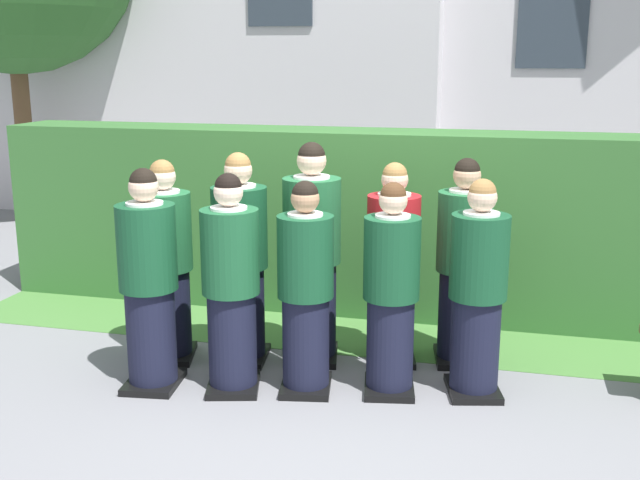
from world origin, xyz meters
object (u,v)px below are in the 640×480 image
object	(u,v)px
student_rear_row_1	(240,264)
student_front_row_4	(478,294)
student_front_row_2	(306,293)
student_rear_row_0	(166,266)
student_rear_row_4	(463,267)
student_front_row_1	(231,289)
student_rear_row_2	(312,258)
student_in_red_blazer	(393,268)
student_front_row_3	(391,295)
student_front_row_0	(149,285)

from	to	relation	value
student_rear_row_1	student_front_row_4	bearing A→B (deg)	-6.24
student_front_row_2	student_rear_row_0	size ratio (longest dim) A/B	0.96
student_front_row_2	student_rear_row_4	size ratio (longest dim) A/B	0.95
student_front_row_1	student_rear_row_0	distance (m)	0.83
student_front_row_2	student_rear_row_2	size ratio (longest dim) A/B	0.89
student_front_row_1	student_rear_row_4	xyz separation A→B (m)	(1.56, 0.94, 0.02)
student_rear_row_0	student_in_red_blazer	distance (m)	1.77
student_front_row_2	student_rear_row_0	world-z (taller)	student_rear_row_0
student_front_row_1	student_front_row_4	bearing A→B (deg)	11.58
student_rear_row_4	student_front_row_3	bearing A→B (deg)	-122.60
student_rear_row_0	student_rear_row_4	xyz separation A→B (m)	(2.26, 0.50, 0.01)
student_rear_row_4	student_rear_row_0	bearing A→B (deg)	-167.61
student_rear_row_1	student_rear_row_4	xyz separation A→B (m)	(1.69, 0.39, -0.02)
student_front_row_2	student_front_row_4	distance (m)	1.21
student_front_row_0	student_front_row_3	bearing A→B (deg)	11.03
student_rear_row_2	student_front_row_2	bearing A→B (deg)	-79.53
student_front_row_0	student_rear_row_0	size ratio (longest dim) A/B	1.01
student_front_row_3	student_rear_row_1	distance (m)	1.28
student_rear_row_0	student_rear_row_2	world-z (taller)	student_rear_row_2
student_front_row_0	student_rear_row_1	xyz separation A→B (m)	(0.46, 0.65, 0.02)
student_front_row_1	student_rear_row_2	xyz separation A→B (m)	(0.41, 0.71, 0.07)
student_front_row_4	student_front_row_1	bearing A→B (deg)	-168.42
student_rear_row_1	student_rear_row_2	size ratio (longest dim) A/B	0.96
student_rear_row_0	student_rear_row_4	bearing A→B (deg)	12.39
student_front_row_2	student_front_row_4	size ratio (longest dim) A/B	0.99
student_front_row_1	student_rear_row_1	bearing A→B (deg)	103.02
student_front_row_1	student_rear_row_1	distance (m)	0.56
student_front_row_2	student_rear_row_1	xyz separation A→B (m)	(-0.64, 0.44, 0.06)
student_front_row_0	student_front_row_1	bearing A→B (deg)	9.49
student_front_row_0	student_rear_row_0	world-z (taller)	student_front_row_0
student_front_row_2	student_front_row_3	bearing A→B (deg)	11.45
student_front_row_3	student_rear_row_2	size ratio (longest dim) A/B	0.88
student_rear_row_1	student_rear_row_2	bearing A→B (deg)	16.43
student_front_row_1	student_front_row_2	xyz separation A→B (m)	(0.52, 0.11, -0.02)
student_front_row_4	student_in_red_blazer	world-z (taller)	student_in_red_blazer
student_front_row_1	student_rear_row_2	world-z (taller)	student_rear_row_2
student_front_row_2	student_rear_row_4	xyz separation A→B (m)	(1.04, 0.82, 0.04)
student_rear_row_0	student_in_red_blazer	world-z (taller)	student_rear_row_0
student_rear_row_1	student_rear_row_2	xyz separation A→B (m)	(0.53, 0.16, 0.04)
student_front_row_3	student_rear_row_0	xyz separation A→B (m)	(-1.81, 0.21, 0.03)
student_front_row_2	student_rear_row_2	xyz separation A→B (m)	(-0.11, 0.59, 0.10)
student_rear_row_2	student_rear_row_4	world-z (taller)	student_rear_row_2
student_front_row_3	student_rear_row_2	xyz separation A→B (m)	(-0.70, 0.47, 0.10)
student_front_row_3	student_rear_row_0	size ratio (longest dim) A/B	0.96
student_front_row_1	student_front_row_3	world-z (taller)	student_front_row_1
student_front_row_2	student_front_row_4	bearing A→B (deg)	11.26
student_front_row_0	student_front_row_2	world-z (taller)	student_front_row_0
student_rear_row_4	student_rear_row_2	bearing A→B (deg)	-168.71
student_in_red_blazer	student_rear_row_4	world-z (taller)	student_rear_row_4
student_rear_row_0	student_rear_row_1	bearing A→B (deg)	10.74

